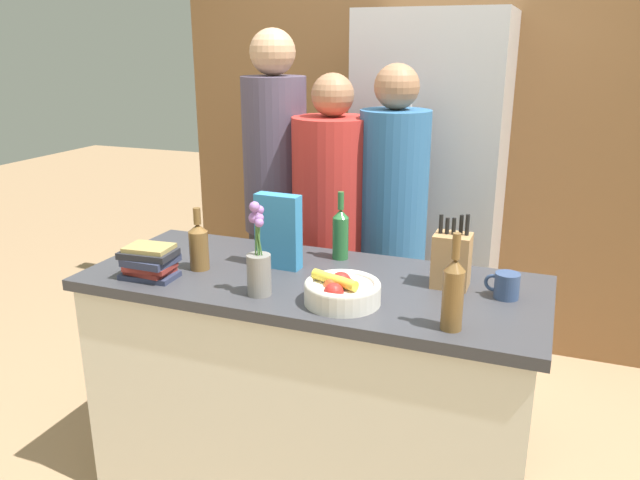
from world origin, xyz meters
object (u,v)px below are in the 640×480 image
Objects in this scene: book_stack at (150,262)px; bottle_wine at (341,233)px; person_at_sink at (276,196)px; fruit_bowl at (342,290)px; knife_block at (452,260)px; bottle_oil at (199,245)px; person_in_blue at (332,232)px; coffee_mug at (506,285)px; flower_vase at (259,263)px; bottle_vinegar at (453,292)px; refrigerator at (429,197)px; person_in_red_tee at (392,228)px; cereal_box at (278,231)px.

bottle_wine is (0.57, 0.45, 0.05)m from book_stack.
person_at_sink reaches higher than book_stack.
fruit_bowl is 0.42m from knife_block.
book_stack is 0.75× the size of bottle_wine.
book_stack is 0.19m from bottle_oil.
fruit_bowl is at bearing -30.54° from person_at_sink.
knife_block is 0.83m from person_in_blue.
person_at_sink is (-0.64, 0.87, 0.07)m from fruit_bowl.
bottle_oil reaches higher than coffee_mug.
flower_vase reaches higher than coffee_mug.
fruit_bowl is at bearing 170.03° from bottle_vinegar.
person_at_sink reaches higher than bottle_oil.
book_stack is 0.90m from person_at_sink.
coffee_mug is at bearing -67.38° from refrigerator.
coffee_mug is 0.68m from bottle_wine.
person_in_red_tee is (-0.04, -0.62, -0.01)m from refrigerator.
bottle_wine is 0.16× the size of person_in_red_tee.
flower_vase is at bearing -66.97° from person_in_blue.
book_stack is at bearing -144.98° from cereal_box.
flower_vase is at bearing -45.36° from person_at_sink.
refrigerator is 1.65m from book_stack.
cereal_box is 0.69m from person_at_sink.
person_at_sink is (-0.95, 0.59, 0.02)m from knife_block.
book_stack reaches higher than fruit_bowl.
person_at_sink reaches higher than cereal_box.
fruit_bowl is 0.16× the size of person_in_blue.
fruit_bowl is 1.08m from person_at_sink.
person_in_blue reaches higher than bottle_oil.
bottle_oil is 0.88× the size of bottle_wine.
flower_vase reaches higher than knife_block.
fruit_bowl is 0.95× the size of knife_block.
person_in_red_tee is at bearing 20.21° from person_at_sink.
knife_block is at bearing -8.72° from person_at_sink.
bottle_oil is at bearing 169.12° from fruit_bowl.
coffee_mug is 1.00m from person_in_blue.
knife_block is 0.93m from bottle_oil.
person_at_sink is at bearing 84.45° from book_stack.
person_in_blue is (0.31, -0.06, -0.13)m from person_at_sink.
bottle_vinegar is (0.06, -0.35, 0.02)m from knife_block.
person_at_sink is at bearing 137.23° from bottle_vinegar.
cereal_box is at bearing 179.89° from coffee_mug.
flower_vase reaches higher than cereal_box.
refrigerator is 1.57m from bottle_vinegar.
bottle_vinegar is at bearing -10.54° from bottle_oil.
bottle_vinegar is 1.11× the size of bottle_wine.
book_stack is 1.10m from person_in_red_tee.
book_stack reaches higher than coffee_mug.
refrigerator is 16.03× the size of coffee_mug.
knife_block is 0.16× the size of person_in_red_tee.
person_in_blue is at bearing 114.67° from bottle_wine.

